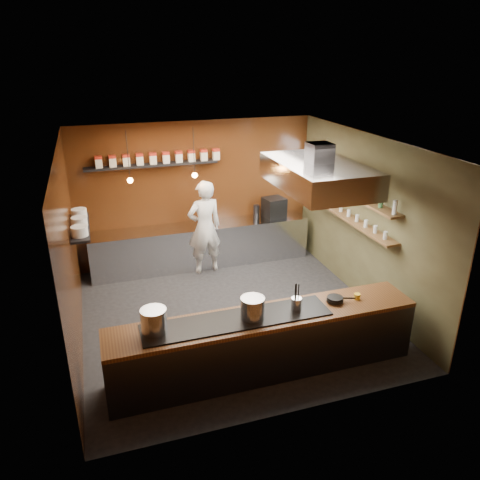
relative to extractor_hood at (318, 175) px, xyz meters
name	(u,v)px	position (x,y,z in m)	size (l,w,h in m)	color
floor	(232,315)	(-1.30, 0.40, -2.51)	(5.00, 5.00, 0.00)	black
back_wall	(197,193)	(-1.30, 2.90, -1.01)	(5.00, 5.00, 0.00)	#341309
left_wall	(70,255)	(-3.80, 0.40, -1.01)	(5.00, 5.00, 0.00)	#341309
right_wall	(365,219)	(1.20, 0.40, -1.01)	(5.00, 5.00, 0.00)	#454127
ceiling	(230,143)	(-1.30, 0.40, 0.49)	(5.00, 5.00, 0.00)	silver
window_pane	(320,175)	(1.15, 2.10, -0.61)	(1.00, 1.00, 0.00)	white
prep_counter	(202,245)	(-1.30, 2.57, -2.06)	(4.60, 0.65, 0.90)	silver
pass_counter	(264,343)	(-1.30, -1.20, -2.04)	(4.40, 0.72, 0.94)	#38383D
tin_shelf	(152,165)	(-2.20, 2.76, -0.31)	(2.60, 0.26, 0.04)	black
plate_shelf	(80,227)	(-3.64, 1.40, -0.96)	(0.30, 1.40, 0.04)	black
bottle_shelf_upper	(351,193)	(1.04, 0.70, -0.59)	(0.26, 2.80, 0.04)	brown
bottle_shelf_lower	(348,217)	(1.04, 0.70, -1.06)	(0.26, 2.80, 0.04)	brown
extractor_hood	(318,175)	(0.00, 0.00, 0.00)	(1.20, 2.00, 0.72)	#38383D
pendant_left	(130,178)	(-2.70, 2.10, -0.35)	(0.10, 0.10, 0.95)	black
pendant_right	(195,173)	(-1.50, 2.10, -0.35)	(0.10, 0.10, 0.95)	black
storage_tins	(159,158)	(-2.05, 2.76, -0.17)	(2.43, 0.13, 0.22)	beige
plate_stacks	(79,222)	(-3.64, 1.40, -0.86)	(0.26, 1.16, 0.16)	silver
bottles	(351,185)	(1.04, 0.70, -0.45)	(0.06, 2.66, 0.24)	silver
wine_glasses	(349,213)	(1.04, 0.70, -0.97)	(0.07, 2.37, 0.13)	silver
stockpot_large	(154,321)	(-2.81, -1.16, -1.40)	(0.34, 0.34, 0.33)	#BABDC2
stockpot_small	(253,308)	(-1.50, -1.24, -1.41)	(0.33, 0.33, 0.31)	#B6B9BE
utensil_crock	(296,304)	(-0.85, -1.22, -1.47)	(0.15, 0.15, 0.19)	silver
frying_pan	(335,299)	(-0.20, -1.17, -1.53)	(0.40, 0.25, 0.06)	black
butter_jar	(357,296)	(0.14, -1.19, -1.54)	(0.09, 0.09, 0.08)	yellow
espresso_machine	(274,207)	(0.34, 2.60, -1.39)	(0.43, 0.41, 0.43)	black
chef	(205,227)	(-1.30, 2.24, -1.53)	(0.71, 0.46, 1.94)	white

